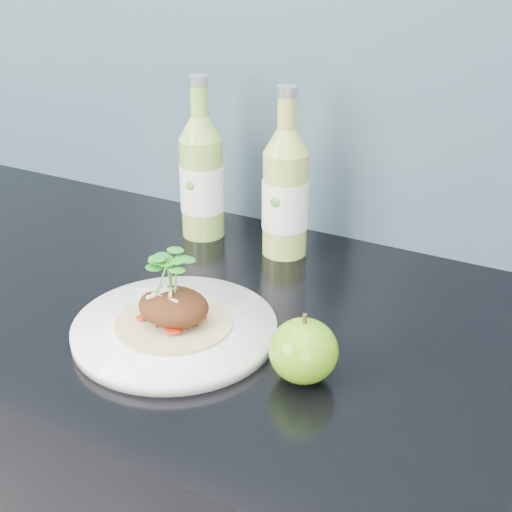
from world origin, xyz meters
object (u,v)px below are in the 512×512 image
(dinner_plate, at_px, (175,329))
(green_apple, at_px, (304,351))
(cider_bottle_right, at_px, (285,193))
(cider_bottle_left, at_px, (202,177))

(dinner_plate, bearing_deg, green_apple, -2.46)
(dinner_plate, distance_m, cider_bottle_right, 0.29)
(cider_bottle_left, bearing_deg, green_apple, -55.06)
(dinner_plate, xyz_separation_m, cider_bottle_right, (0.01, 0.27, 0.09))
(dinner_plate, bearing_deg, cider_bottle_right, 87.04)
(green_apple, height_order, cider_bottle_right, cider_bottle_right)
(cider_bottle_left, height_order, cider_bottle_right, same)
(green_apple, bearing_deg, cider_bottle_right, 119.88)
(green_apple, bearing_deg, cider_bottle_left, 137.42)
(cider_bottle_left, distance_m, cider_bottle_right, 0.14)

